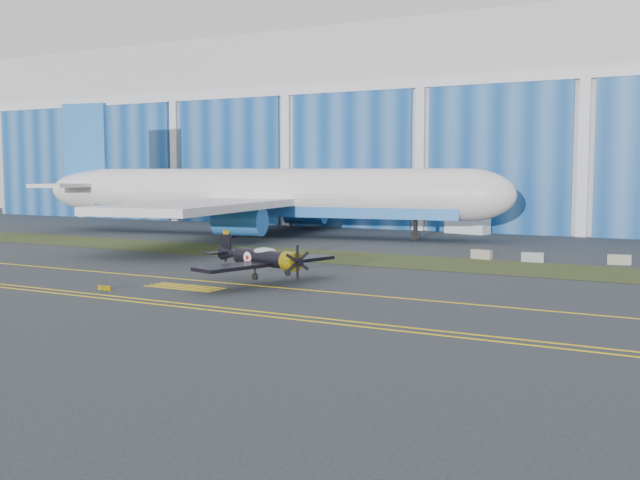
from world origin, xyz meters
The scene contains 14 objects.
ground centered at (0.00, 0.00, 0.00)m, with size 260.00×260.00×0.00m, color #31383C.
grass_median centered at (0.00, 14.00, 0.02)m, with size 260.00×10.00×0.02m, color #475128.
hangar centered at (0.00, 71.79, 14.96)m, with size 220.00×45.70×30.00m.
taxiway_centreline centered at (0.00, -5.00, 0.01)m, with size 200.00×0.20×0.02m, color yellow.
edge_line_near centered at (0.00, -14.50, 0.01)m, with size 80.00×0.20×0.02m, color yellow.
edge_line_far centered at (0.00, -13.50, 0.01)m, with size 80.00×0.20×0.02m, color yellow.
hold_short_ladder centered at (-18.00, -8.10, 0.01)m, with size 6.00×2.40×0.02m, color yellow, non-canonical shape.
guard_board_left centered at (-22.00, -12.00, 0.17)m, with size 1.20×0.15×0.35m, color yellow.
warbird centered at (-13.93, -4.11, 1.97)m, with size 12.94×14.37×3.59m.
jetliner centered at (-36.44, 32.05, 12.36)m, with size 79.21×70.21×24.72m.
shipping_container centered at (-14.38, 47.29, 1.25)m, with size 5.79×2.32×2.51m, color silver.
barrier_a centered at (-4.14, 19.17, 0.45)m, with size 2.00×0.60×0.90m, color #9D9782.
barrier_b centered at (0.69, 19.11, 0.45)m, with size 2.00×0.60×0.90m, color #8B9996.
barrier_c centered at (7.94, 20.99, 0.45)m, with size 2.00×0.60×0.90m, color #9DA085.
Camera 1 is at (16.23, -50.47, 8.36)m, focal length 42.00 mm.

